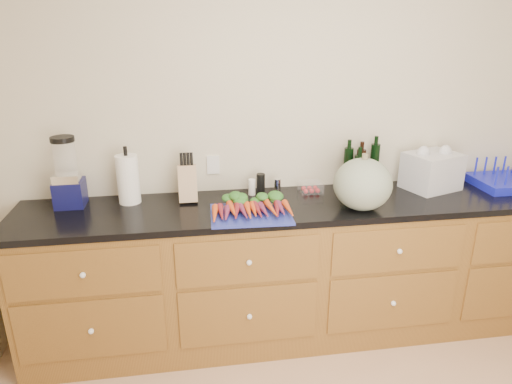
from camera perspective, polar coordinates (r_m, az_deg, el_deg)
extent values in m
cube|color=beige|center=(3.07, 5.79, 7.27)|extent=(4.10, 0.05, 2.60)
cube|color=brown|center=(3.09, 6.74, -9.69)|extent=(3.60, 0.60, 0.90)
cube|color=brown|center=(2.66, -20.78, -9.52)|extent=(0.82, 0.01, 0.28)
sphere|color=white|center=(2.65, -20.85, -9.69)|extent=(0.03, 0.03, 0.03)
cube|color=brown|center=(2.85, -19.87, -15.87)|extent=(0.82, 0.01, 0.38)
sphere|color=white|center=(2.83, -19.93, -16.05)|extent=(0.03, 0.03, 0.03)
cube|color=brown|center=(2.61, -0.91, -8.66)|extent=(0.82, 0.01, 0.28)
sphere|color=white|center=(2.60, -0.86, -8.83)|extent=(0.03, 0.03, 0.03)
cube|color=brown|center=(2.80, -0.87, -15.13)|extent=(0.82, 0.01, 0.38)
sphere|color=white|center=(2.79, -0.82, -15.32)|extent=(0.03, 0.03, 0.03)
cube|color=brown|center=(2.86, 17.39, -6.95)|extent=(0.82, 0.01, 0.28)
sphere|color=white|center=(2.85, 17.53, -7.09)|extent=(0.03, 0.03, 0.03)
cube|color=brown|center=(3.03, 16.68, -13.03)|extent=(0.82, 0.01, 0.38)
sphere|color=white|center=(3.02, 16.80, -13.19)|extent=(0.03, 0.03, 0.03)
cube|color=black|center=(2.88, 7.12, -1.55)|extent=(3.64, 0.62, 0.04)
cube|color=navy|center=(2.65, -0.66, -2.80)|extent=(0.48, 0.37, 0.01)
cone|color=#DD4B1A|center=(2.60, -5.15, -2.68)|extent=(0.04, 0.20, 0.04)
cone|color=maroon|center=(2.60, -4.44, -2.64)|extent=(0.04, 0.20, 0.04)
cone|color=#732347|center=(2.60, -3.73, -2.60)|extent=(0.04, 0.20, 0.04)
cone|color=#DD4B1A|center=(2.61, -3.02, -2.56)|extent=(0.04, 0.20, 0.04)
cone|color=maroon|center=(2.61, -2.32, -2.52)|extent=(0.04, 0.20, 0.04)
cone|color=#732347|center=(2.61, -1.61, -2.48)|extent=(0.04, 0.20, 0.04)
cone|color=#DD4B1A|center=(2.62, -0.91, -2.44)|extent=(0.04, 0.20, 0.04)
ellipsoid|color=#1C551F|center=(2.74, -3.35, -1.18)|extent=(0.20, 0.12, 0.06)
cone|color=#DD4B1A|center=(2.62, -0.29, -2.40)|extent=(0.04, 0.20, 0.04)
cone|color=maroon|center=(2.62, 0.40, -2.36)|extent=(0.04, 0.20, 0.04)
cone|color=#732347|center=(2.63, 1.10, -2.32)|extent=(0.04, 0.20, 0.04)
cone|color=#DD4B1A|center=(2.63, 1.79, -2.28)|extent=(0.04, 0.20, 0.04)
cone|color=maroon|center=(2.64, 2.48, -2.24)|extent=(0.04, 0.20, 0.04)
cone|color=#732347|center=(2.65, 3.17, -2.19)|extent=(0.04, 0.20, 0.04)
cone|color=#DD4B1A|center=(2.65, 3.86, -2.15)|extent=(0.04, 0.20, 0.04)
ellipsoid|color=#1C551F|center=(2.77, 1.23, -0.93)|extent=(0.20, 0.12, 0.06)
ellipsoid|color=slate|center=(2.76, 13.19, 0.95)|extent=(0.34, 0.34, 0.31)
cube|color=#0E0F45|center=(2.98, -22.21, -0.14)|extent=(0.17, 0.17, 0.16)
cube|color=silver|center=(2.93, -22.60, 1.59)|extent=(0.15, 0.10, 0.05)
cylinder|color=white|center=(2.92, -22.75, 3.73)|extent=(0.13, 0.13, 0.22)
cylinder|color=black|center=(2.90, -23.07, 6.09)|extent=(0.14, 0.14, 0.03)
cylinder|color=white|center=(2.90, -15.70, 1.54)|extent=(0.13, 0.13, 0.30)
cube|color=tan|center=(2.87, -8.54, 1.08)|extent=(0.11, 0.11, 0.23)
cylinder|color=white|center=(2.95, -0.52, 0.62)|extent=(0.05, 0.05, 0.10)
cylinder|color=black|center=(2.95, 0.59, 0.99)|extent=(0.06, 0.06, 0.14)
cylinder|color=white|center=(2.98, 2.68, 0.73)|extent=(0.04, 0.04, 0.10)
cube|color=white|center=(3.03, 6.85, 0.61)|extent=(0.15, 0.12, 0.07)
cylinder|color=black|center=(3.12, 11.40, 2.95)|extent=(0.06, 0.06, 0.28)
cylinder|color=black|center=(3.16, 12.90, 2.90)|extent=(0.06, 0.06, 0.26)
cylinder|color=black|center=(3.18, 14.54, 3.22)|extent=(0.06, 0.06, 0.30)
cylinder|color=black|center=(3.09, 12.68, 2.36)|extent=(0.06, 0.06, 0.24)
cube|color=#151CBF|center=(3.56, 28.95, 1.08)|extent=(0.45, 0.36, 0.06)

